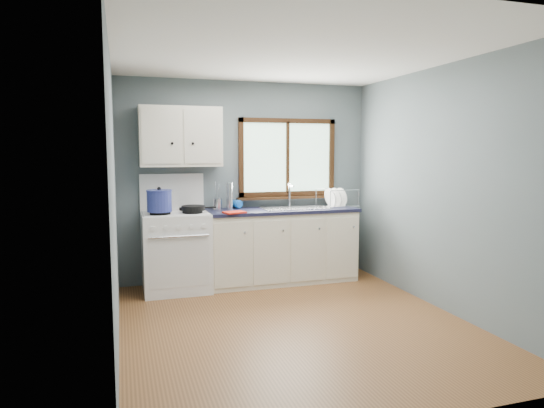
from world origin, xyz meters
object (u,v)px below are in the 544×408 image
object	(u,v)px
skillet	(193,208)
stockpot	(159,201)
base_cabinets	(281,249)
utensil_crock	(218,204)
gas_range	(176,249)
thermos	(230,196)
dish_rack	(336,201)
sink	(295,213)

from	to	relation	value
skillet	stockpot	distance (m)	0.39
base_cabinets	utensil_crock	size ratio (longest dim) A/B	5.31
gas_range	thermos	world-z (taller)	gas_range
dish_rack	thermos	bearing A→B (deg)	167.87
stockpot	thermos	bearing A→B (deg)	17.50
stockpot	thermos	xyz separation A→B (m)	(0.86, 0.27, 0.00)
utensil_crock	sink	bearing A→B (deg)	-7.67
gas_range	dish_rack	size ratio (longest dim) A/B	2.65
skillet	gas_range	bearing A→B (deg)	141.58
gas_range	utensil_crock	bearing A→B (deg)	15.49
utensil_crock	base_cabinets	bearing A→B (deg)	-9.39
thermos	base_cabinets	bearing A→B (deg)	-8.43
gas_range	utensil_crock	size ratio (longest dim) A/B	3.91
skillet	thermos	distance (m)	0.55
base_cabinets	utensil_crock	distance (m)	0.98
utensil_crock	dish_rack	xyz separation A→B (m)	(1.55, -0.09, -0.01)
gas_range	base_cabinets	world-z (taller)	gas_range
stockpot	sink	bearing A→B (deg)	6.02
skillet	utensil_crock	bearing A→B (deg)	40.23
gas_range	dish_rack	xyz separation A→B (m)	(2.08, 0.06, 0.49)
sink	dish_rack	xyz separation A→B (m)	(0.59, 0.04, 0.12)
utensil_crock	thermos	bearing A→B (deg)	-13.60
skillet	dish_rack	distance (m)	1.90
base_cabinets	sink	bearing A→B (deg)	-0.13
dish_rack	stockpot	bearing A→B (deg)	175.50
base_cabinets	dish_rack	bearing A→B (deg)	3.17
utensil_crock	dish_rack	size ratio (longest dim) A/B	0.68
thermos	sink	bearing A→B (deg)	-6.61
sink	dish_rack	distance (m)	0.61
stockpot	utensil_crock	xyz separation A→B (m)	(0.72, 0.30, -0.09)
gas_range	dish_rack	bearing A→B (deg)	1.70
gas_range	sink	size ratio (longest dim) A/B	1.62
stockpot	thermos	distance (m)	0.90
gas_range	sink	distance (m)	1.53
skillet	stockpot	size ratio (longest dim) A/B	1.08
skillet	dish_rack	world-z (taller)	dish_rack
sink	dish_rack	world-z (taller)	sink
utensil_crock	stockpot	bearing A→B (deg)	-156.95
skillet	utensil_crock	size ratio (longest dim) A/B	1.15
gas_range	base_cabinets	bearing A→B (deg)	0.82
thermos	stockpot	bearing A→B (deg)	-162.50
gas_range	thermos	xyz separation A→B (m)	(0.67, 0.11, 0.59)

